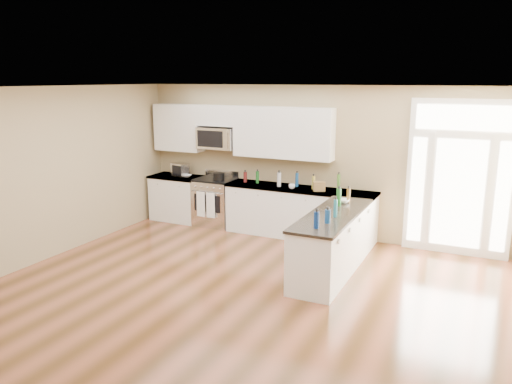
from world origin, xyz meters
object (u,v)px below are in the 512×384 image
peninsula_cabinet (332,245)px  toaster_oven (180,169)px  kitchen_range (215,202)px  stockpot (219,176)px

peninsula_cabinet → toaster_oven: toaster_oven is taller
kitchen_range → stockpot: stockpot is taller
peninsula_cabinet → toaster_oven: size_ratio=7.36×
stockpot → toaster_oven: toaster_oven is taller
kitchen_range → toaster_oven: 1.02m
stockpot → toaster_oven: (-0.99, 0.12, 0.04)m
kitchen_range → stockpot: size_ratio=4.88×
peninsula_cabinet → stockpot: bearing=153.9°
peninsula_cabinet → toaster_oven: bearing=158.5°
peninsula_cabinet → toaster_oven: (-3.73, 1.47, 0.64)m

